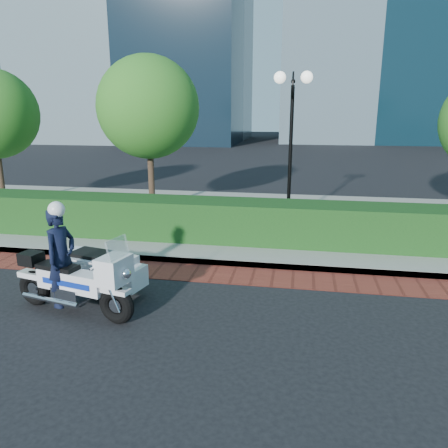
# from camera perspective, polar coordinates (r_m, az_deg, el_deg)

# --- Properties ---
(ground) EXTENTS (120.00, 120.00, 0.00)m
(ground) POSITION_cam_1_polar(r_m,az_deg,el_deg) (7.91, -0.53, -10.67)
(ground) COLOR black
(ground) RESTS_ON ground
(brick_strip) EXTENTS (60.00, 1.00, 0.01)m
(brick_strip) POSITION_cam_1_polar(r_m,az_deg,el_deg) (9.26, 1.19, -6.69)
(brick_strip) COLOR maroon
(brick_strip) RESTS_ON ground
(sidewalk) EXTENTS (60.00, 8.00, 0.15)m
(sidewalk) POSITION_cam_1_polar(r_m,az_deg,el_deg) (13.50, 4.17, 0.53)
(sidewalk) COLOR gray
(sidewalk) RESTS_ON ground
(hedge_main) EXTENTS (18.00, 1.20, 1.00)m
(hedge_main) POSITION_cam_1_polar(r_m,az_deg,el_deg) (11.05, 2.90, 0.38)
(hedge_main) COLOR black
(hedge_main) RESTS_ON sidewalk
(lamppost) EXTENTS (1.02, 0.70, 4.21)m
(lamppost) POSITION_cam_1_polar(r_m,az_deg,el_deg) (12.23, 8.80, 12.59)
(lamppost) COLOR black
(lamppost) RESTS_ON sidewalk
(tree_b) EXTENTS (3.20, 3.20, 4.89)m
(tree_b) POSITION_cam_1_polar(r_m,az_deg,el_deg) (14.35, -9.86, 14.76)
(tree_b) COLOR #332319
(tree_b) RESTS_ON sidewalk
(police_motorcycle) EXTENTS (2.39, 1.97, 1.95)m
(police_motorcycle) POSITION_cam_1_polar(r_m,az_deg,el_deg) (8.10, -18.14, -5.67)
(police_motorcycle) COLOR black
(police_motorcycle) RESTS_ON ground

